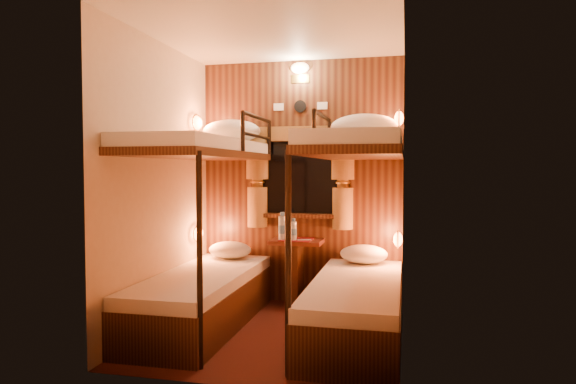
% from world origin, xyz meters
% --- Properties ---
extents(floor, '(2.10, 2.10, 0.00)m').
position_xyz_m(floor, '(0.00, 0.00, 0.00)').
color(floor, '#3A0F10').
rests_on(floor, ground).
extents(ceiling, '(2.10, 2.10, 0.00)m').
position_xyz_m(ceiling, '(0.00, 0.00, 2.40)').
color(ceiling, silver).
rests_on(ceiling, wall_back).
extents(wall_back, '(2.40, 0.00, 2.40)m').
position_xyz_m(wall_back, '(0.00, 1.05, 1.20)').
color(wall_back, '#C6B293').
rests_on(wall_back, floor).
extents(wall_front, '(2.40, 0.00, 2.40)m').
position_xyz_m(wall_front, '(0.00, -1.05, 1.20)').
color(wall_front, '#C6B293').
rests_on(wall_front, floor).
extents(wall_left, '(0.00, 2.40, 2.40)m').
position_xyz_m(wall_left, '(-1.00, 0.00, 1.20)').
color(wall_left, '#C6B293').
rests_on(wall_left, floor).
extents(wall_right, '(0.00, 2.40, 2.40)m').
position_xyz_m(wall_right, '(1.00, 0.00, 1.20)').
color(wall_right, '#C6B293').
rests_on(wall_right, floor).
extents(back_panel, '(2.00, 0.03, 2.40)m').
position_xyz_m(back_panel, '(0.00, 1.04, 1.20)').
color(back_panel, black).
rests_on(back_panel, floor).
extents(bunk_left, '(0.72, 1.90, 1.82)m').
position_xyz_m(bunk_left, '(-0.65, 0.07, 0.56)').
color(bunk_left, black).
rests_on(bunk_left, floor).
extents(bunk_right, '(0.72, 1.90, 1.82)m').
position_xyz_m(bunk_right, '(0.65, 0.07, 0.56)').
color(bunk_right, black).
rests_on(bunk_right, floor).
extents(window, '(1.00, 0.12, 0.79)m').
position_xyz_m(window, '(0.00, 1.00, 1.18)').
color(window, black).
rests_on(window, back_panel).
extents(curtains, '(1.10, 0.22, 1.00)m').
position_xyz_m(curtains, '(0.00, 0.97, 1.26)').
color(curtains, olive).
rests_on(curtains, back_panel).
extents(back_fixtures, '(0.54, 0.09, 0.48)m').
position_xyz_m(back_fixtures, '(0.00, 1.00, 2.25)').
color(back_fixtures, black).
rests_on(back_fixtures, back_panel).
extents(reading_lamps, '(2.00, 0.20, 1.25)m').
position_xyz_m(reading_lamps, '(-0.00, 0.70, 1.24)').
color(reading_lamps, orange).
rests_on(reading_lamps, wall_left).
extents(table, '(0.50, 0.34, 0.66)m').
position_xyz_m(table, '(0.00, 0.85, 0.41)').
color(table, '#572713').
rests_on(table, floor).
extents(bottle_left, '(0.08, 0.08, 0.27)m').
position_xyz_m(bottle_left, '(-0.13, 0.79, 0.77)').
color(bottle_left, '#99BFE5').
rests_on(bottle_left, table).
extents(bottle_right, '(0.06, 0.06, 0.21)m').
position_xyz_m(bottle_right, '(-0.02, 0.79, 0.74)').
color(bottle_right, '#99BFE5').
rests_on(bottle_right, table).
extents(sachet_a, '(0.09, 0.08, 0.01)m').
position_xyz_m(sachet_a, '(0.06, 0.80, 0.65)').
color(sachet_a, silver).
rests_on(sachet_a, table).
extents(sachet_b, '(0.09, 0.08, 0.01)m').
position_xyz_m(sachet_b, '(0.11, 0.82, 0.65)').
color(sachet_b, silver).
rests_on(sachet_b, table).
extents(pillow_lower_left, '(0.42, 0.30, 0.17)m').
position_xyz_m(pillow_lower_left, '(-0.65, 0.77, 0.54)').
color(pillow_lower_left, silver).
rests_on(pillow_lower_left, bunk_left).
extents(pillow_lower_right, '(0.44, 0.31, 0.17)m').
position_xyz_m(pillow_lower_right, '(0.65, 0.79, 0.54)').
color(pillow_lower_right, silver).
rests_on(pillow_lower_right, bunk_right).
extents(pillow_upper_left, '(0.58, 0.41, 0.23)m').
position_xyz_m(pillow_upper_left, '(-0.65, 0.83, 1.70)').
color(pillow_upper_left, silver).
rests_on(pillow_upper_left, bunk_left).
extents(pillow_upper_right, '(0.62, 0.44, 0.24)m').
position_xyz_m(pillow_upper_right, '(0.65, 0.75, 1.71)').
color(pillow_upper_right, silver).
rests_on(pillow_upper_right, bunk_right).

